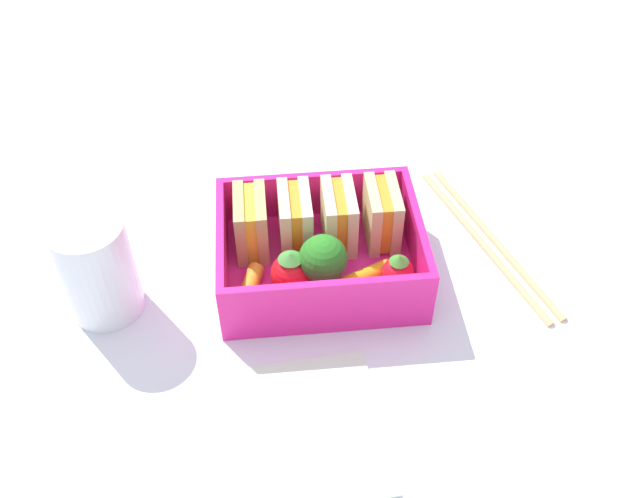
{
  "coord_description": "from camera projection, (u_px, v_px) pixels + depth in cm",
  "views": [
    {
      "loc": [
        -3.88,
        -39.4,
        43.41
      ],
      "look_at": [
        0.0,
        0.0,
        2.7
      ],
      "focal_mm": 40.0,
      "sensor_mm": 36.0,
      "label": 1
    }
  ],
  "objects": [
    {
      "name": "ground_plane",
      "position": [
        320.0,
        280.0,
        0.59
      ],
      "size": [
        120.0,
        120.0,
        2.0
      ],
      "primitive_type": "cube",
      "color": "silver"
    },
    {
      "name": "bento_tray",
      "position": [
        320.0,
        267.0,
        0.58
      ],
      "size": [
        16.02,
        12.67,
        1.2
      ],
      "primitive_type": "cube",
      "color": "#EB2086",
      "rests_on": "ground_plane"
    },
    {
      "name": "bento_rim",
      "position": [
        320.0,
        244.0,
        0.56
      ],
      "size": [
        16.02,
        12.67,
        4.21
      ],
      "color": "#EB2086",
      "rests_on": "bento_tray"
    },
    {
      "name": "sandwich_left",
      "position": [
        251.0,
        223.0,
        0.57
      ],
      "size": [
        2.56,
        4.89,
        5.06
      ],
      "color": "tan",
      "rests_on": "bento_tray"
    },
    {
      "name": "sandwich_center_left",
      "position": [
        295.0,
        220.0,
        0.58
      ],
      "size": [
        2.56,
        4.89,
        5.06
      ],
      "color": "beige",
      "rests_on": "bento_tray"
    },
    {
      "name": "sandwich_center",
      "position": [
        339.0,
        217.0,
        0.58
      ],
      "size": [
        2.56,
        4.89,
        5.06
      ],
      "color": "beige",
      "rests_on": "bento_tray"
    },
    {
      "name": "sandwich_center_right",
      "position": [
        382.0,
        214.0,
        0.58
      ],
      "size": [
        2.56,
        4.89,
        5.06
      ],
      "color": "#D6BB88",
      "rests_on": "bento_tray"
    },
    {
      "name": "carrot_stick_left",
      "position": [
        250.0,
        286.0,
        0.55
      ],
      "size": [
        2.4,
        4.14,
        1.3
      ],
      "primitive_type": "cylinder",
      "rotation": [
        1.57,
        0.0,
        5.98
      ],
      "color": "orange",
      "rests_on": "bento_tray"
    },
    {
      "name": "strawberry_far_left",
      "position": [
        291.0,
        272.0,
        0.55
      ],
      "size": [
        3.16,
        3.16,
        3.76
      ],
      "color": "red",
      "rests_on": "bento_tray"
    },
    {
      "name": "broccoli_floret",
      "position": [
        324.0,
        259.0,
        0.54
      ],
      "size": [
        3.77,
        3.77,
        4.74
      ],
      "color": "#86CB5D",
      "rests_on": "bento_tray"
    },
    {
      "name": "carrot_stick_far_left",
      "position": [
        363.0,
        277.0,
        0.56
      ],
      "size": [
        5.09,
        3.19,
        1.35
      ],
      "primitive_type": "cylinder",
      "rotation": [
        1.57,
        0.0,
        1.98
      ],
      "color": "orange",
      "rests_on": "bento_tray"
    },
    {
      "name": "strawberry_left",
      "position": [
        398.0,
        272.0,
        0.55
      ],
      "size": [
        2.55,
        2.55,
        3.15
      ],
      "color": "red",
      "rests_on": "bento_tray"
    },
    {
      "name": "chopstick_pair",
      "position": [
        488.0,
        239.0,
        0.61
      ],
      "size": [
        7.89,
        19.15,
        0.7
      ],
      "color": "tan",
      "rests_on": "ground_plane"
    },
    {
      "name": "drinking_glass",
      "position": [
        97.0,
        268.0,
        0.53
      ],
      "size": [
        5.65,
        5.65,
        8.72
      ],
      "primitive_type": "cylinder",
      "color": "white",
      "rests_on": "ground_plane"
    },
    {
      "name": "folded_napkin",
      "position": [
        297.0,
        430.0,
        0.48
      ],
      "size": [
        12.58,
        12.35,
        0.4
      ],
      "primitive_type": "cube",
      "rotation": [
        0.0,
        0.0,
        0.08
      ],
      "color": "silver",
      "rests_on": "ground_plane"
    }
  ]
}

